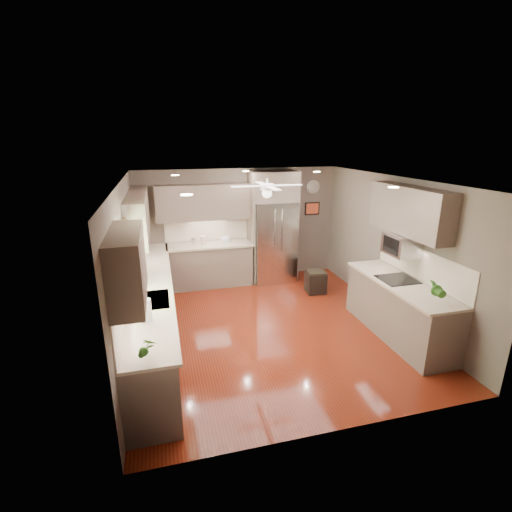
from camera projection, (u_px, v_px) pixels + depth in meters
name	position (u px, v px, depth m)	size (l,w,h in m)	color
floor	(271.00, 326.00, 6.43)	(5.00, 5.00, 0.00)	#51130A
ceiling	(273.00, 180.00, 5.68)	(5.00, 5.00, 0.00)	white
wall_back	(239.00, 225.00, 8.36)	(4.50, 4.50, 0.00)	brown
wall_front	(344.00, 331.00, 3.75)	(4.50, 4.50, 0.00)	brown
wall_left	(127.00, 269.00, 5.51)	(5.00, 5.00, 0.00)	brown
wall_right	(392.00, 248.00, 6.60)	(5.00, 5.00, 0.00)	brown
canister_b	(194.00, 241.00, 7.95)	(0.09, 0.09, 0.14)	silver
canister_c	(203.00, 240.00, 7.92)	(0.11, 0.11, 0.19)	beige
soap_bottle	(141.00, 280.00, 5.69)	(0.09, 0.09, 0.20)	white
potted_plant_left	(148.00, 347.00, 3.74)	(0.16, 0.11, 0.31)	#2B631C
potted_plant_right	(437.00, 289.00, 5.11)	(0.20, 0.16, 0.37)	#2B631C
bowl	(226.00, 241.00, 8.09)	(0.23, 0.23, 0.06)	beige
left_run	(152.00, 310.00, 5.95)	(0.65, 4.70, 1.45)	brown
back_run	(210.00, 264.00, 8.14)	(1.85, 0.65, 1.45)	brown
uppers	(219.00, 214.00, 6.34)	(4.50, 4.70, 0.95)	brown
window	(125.00, 260.00, 4.96)	(0.05, 1.12, 0.92)	#BFF2B2
sink	(151.00, 302.00, 5.23)	(0.50, 0.70, 0.32)	silver
refrigerator	(273.00, 229.00, 8.23)	(1.06, 0.75, 2.45)	silver
right_run	(399.00, 308.00, 6.01)	(0.70, 2.20, 1.45)	brown
microwave	(402.00, 244.00, 5.97)	(0.43, 0.55, 0.34)	silver
ceiling_fan	(267.00, 189.00, 6.00)	(1.18, 1.18, 0.32)	white
recessed_lights	(263.00, 178.00, 6.04)	(2.84, 3.14, 0.01)	white
wall_clock	(313.00, 187.00, 8.53)	(0.30, 0.03, 0.30)	white
framed_print	(312.00, 208.00, 8.67)	(0.36, 0.03, 0.30)	black
stool	(316.00, 282.00, 7.80)	(0.42, 0.42, 0.47)	black
paper_towel	(146.00, 311.00, 4.55)	(0.13, 0.13, 0.33)	white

